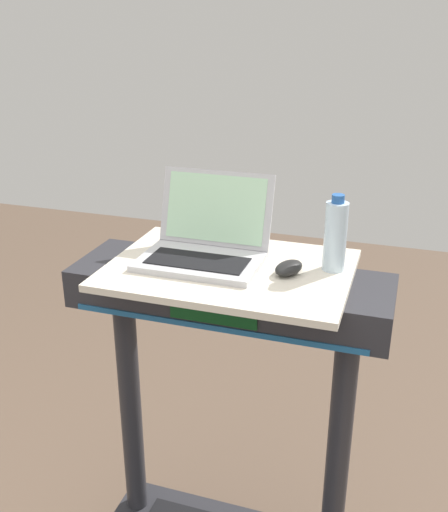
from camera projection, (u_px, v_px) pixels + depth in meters
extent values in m
cylinder|color=#28282D|center=(131.00, 406.00, 1.94)|extent=(0.07, 0.07, 0.83)
cylinder|color=#28282D|center=(339.00, 450.00, 1.74)|extent=(0.07, 0.07, 0.83)
cube|color=#28282D|center=(230.00, 291.00, 1.67)|extent=(0.90, 0.28, 0.11)
cube|color=#0C3F19|center=(213.00, 313.00, 1.54)|extent=(0.24, 0.01, 0.06)
cube|color=#1E598C|center=(213.00, 328.00, 1.56)|extent=(0.81, 0.00, 0.02)
cube|color=beige|center=(230.00, 270.00, 1.64)|extent=(0.67, 0.48, 0.02)
cube|color=#B7B7BC|center=(200.00, 262.00, 1.64)|extent=(0.34, 0.22, 0.02)
cube|color=black|center=(198.00, 261.00, 1.62)|extent=(0.28, 0.12, 0.00)
cube|color=#B7B7BC|center=(216.00, 208.00, 1.73)|extent=(0.34, 0.07, 0.21)
cube|color=#B2E0B7|center=(215.00, 208.00, 1.72)|extent=(0.30, 0.06, 0.19)
ellipsoid|color=black|center=(289.00, 268.00, 1.58)|extent=(0.09, 0.11, 0.03)
cylinder|color=silver|center=(335.00, 237.00, 1.58)|extent=(0.06, 0.06, 0.19)
cylinder|color=#2659A5|center=(338.00, 199.00, 1.54)|extent=(0.03, 0.03, 0.02)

